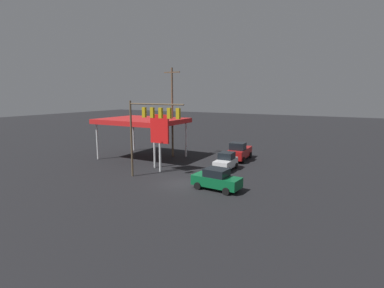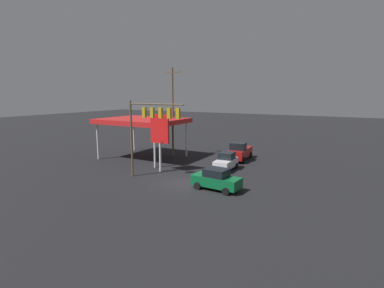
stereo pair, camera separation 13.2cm
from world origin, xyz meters
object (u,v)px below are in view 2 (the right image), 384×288
pickup_parked (240,152)px  sedan_waiting (216,179)px  price_sign (160,131)px  traffic_signal_assembly (151,120)px  utility_pole (173,111)px  hatchback_crossing (226,162)px

pickup_parked → sedan_waiting: size_ratio=1.18×
pickup_parked → sedan_waiting: 12.75m
price_sign → sedan_waiting: 9.23m
traffic_signal_assembly → utility_pole: 11.20m
utility_pole → price_sign: (-3.16, 7.36, -1.75)m
traffic_signal_assembly → price_sign: 3.53m
traffic_signal_assembly → pickup_parked: size_ratio=1.47×
pickup_parked → sedan_waiting: (-2.55, 12.50, -0.16)m
traffic_signal_assembly → price_sign: traffic_signal_assembly is taller
traffic_signal_assembly → hatchback_crossing: size_ratio=2.02×
traffic_signal_assembly → pickup_parked: 14.37m
utility_pole → sedan_waiting: bearing=138.3°
price_sign → pickup_parked: bearing=-119.5°
price_sign → pickup_parked: 11.77m
traffic_signal_assembly → sedan_waiting: size_ratio=1.74×
price_sign → sedan_waiting: (-8.09, 2.68, -3.55)m
utility_pole → price_sign: bearing=113.2°
sedan_waiting → hatchback_crossing: size_ratio=1.16×
traffic_signal_assembly → sedan_waiting: bearing=-177.7°
pickup_parked → hatchback_crossing: pickup_parked is taller
traffic_signal_assembly → price_sign: size_ratio=1.24×
utility_pole → pickup_parked: bearing=-164.2°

